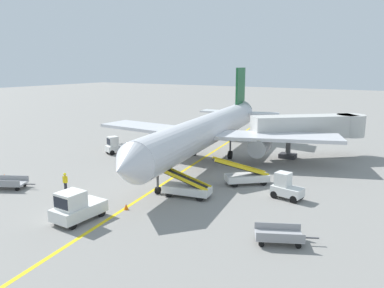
# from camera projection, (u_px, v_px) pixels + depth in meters

# --- Properties ---
(ground_plane) EXTENTS (300.00, 300.00, 0.00)m
(ground_plane) POSITION_uv_depth(u_px,v_px,m) (161.00, 189.00, 32.15)
(ground_plane) COLOR gray
(taxi_line_yellow) EXTENTS (11.86, 79.20, 0.01)m
(taxi_line_yellow) POSITION_uv_depth(u_px,v_px,m) (180.00, 173.00, 36.96)
(taxi_line_yellow) COLOR yellow
(taxi_line_yellow) RESTS_ON ground
(airliner) EXTENTS (28.31, 35.29, 10.10)m
(airliner) POSITION_uv_depth(u_px,v_px,m) (208.00, 130.00, 41.17)
(airliner) COLOR silver
(airliner) RESTS_ON ground
(jet_bridge) EXTENTS (11.44, 10.07, 4.85)m
(jet_bridge) POSITION_uv_depth(u_px,v_px,m) (315.00, 127.00, 42.63)
(jet_bridge) COLOR beige
(jet_bridge) RESTS_ON ground
(pushback_tug) EXTENTS (2.06, 3.68, 2.20)m
(pushback_tug) POSITION_uv_depth(u_px,v_px,m) (76.00, 207.00, 25.33)
(pushback_tug) COLOR silver
(pushback_tug) RESTS_ON ground
(baggage_tug_near_wing) EXTENTS (2.60, 1.72, 2.10)m
(baggage_tug_near_wing) POSITION_uv_depth(u_px,v_px,m) (286.00, 187.00, 29.66)
(baggage_tug_near_wing) COLOR silver
(baggage_tug_near_wing) RESTS_ON ground
(baggage_tug_by_cargo_door) EXTENTS (2.14, 2.72, 2.10)m
(baggage_tug_by_cargo_door) POSITION_uv_depth(u_px,v_px,m) (115.00, 146.00, 44.85)
(baggage_tug_by_cargo_door) COLOR silver
(baggage_tug_by_cargo_door) RESTS_ON ground
(belt_loader_forward_hold) EXTENTS (4.61, 4.20, 2.59)m
(belt_loader_forward_hold) POSITION_uv_depth(u_px,v_px,m) (246.00, 176.00, 33.25)
(belt_loader_forward_hold) COLOR silver
(belt_loader_forward_hold) RESTS_ON ground
(belt_loader_aft_hold) EXTENTS (5.15, 2.12, 2.59)m
(belt_loader_aft_hold) POSITION_uv_depth(u_px,v_px,m) (186.00, 187.00, 30.16)
(belt_loader_aft_hold) COLOR silver
(belt_loader_aft_hold) RESTS_ON ground
(baggage_cart_loaded) EXTENTS (3.72, 2.65, 0.94)m
(baggage_cart_loaded) POSITION_uv_depth(u_px,v_px,m) (9.00, 183.00, 32.18)
(baggage_cart_loaded) COLOR #A5A5A8
(baggage_cart_loaded) RESTS_ON ground
(baggage_cart_empty_trailing) EXTENTS (3.75, 2.58, 0.94)m
(baggage_cart_empty_trailing) POSITION_uv_depth(u_px,v_px,m) (279.00, 236.00, 22.28)
(baggage_cart_empty_trailing) COLOR #A5A5A8
(baggage_cart_empty_trailing) RESTS_ON ground
(ground_crew_marshaller) EXTENTS (0.36, 0.24, 1.70)m
(ground_crew_marshaller) POSITION_uv_depth(u_px,v_px,m) (65.00, 182.00, 31.06)
(ground_crew_marshaller) COLOR #26262D
(ground_crew_marshaller) RESTS_ON ground
(safety_cone_nose_left) EXTENTS (0.36, 0.36, 0.44)m
(safety_cone_nose_left) POSITION_uv_depth(u_px,v_px,m) (133.00, 154.00, 43.88)
(safety_cone_nose_left) COLOR orange
(safety_cone_nose_left) RESTS_ON ground
(safety_cone_nose_right) EXTENTS (0.36, 0.36, 0.44)m
(safety_cone_nose_right) POSITION_uv_depth(u_px,v_px,m) (254.00, 153.00, 44.18)
(safety_cone_nose_right) COLOR orange
(safety_cone_nose_right) RESTS_ON ground
(safety_cone_wingtip_left) EXTENTS (0.36, 0.36, 0.44)m
(safety_cone_wingtip_left) POSITION_uv_depth(u_px,v_px,m) (149.00, 145.00, 48.90)
(safety_cone_wingtip_left) COLOR orange
(safety_cone_wingtip_left) RESTS_ON ground
(safety_cone_wingtip_right) EXTENTS (0.36, 0.36, 0.44)m
(safety_cone_wingtip_right) POSITION_uv_depth(u_px,v_px,m) (126.00, 207.00, 27.50)
(safety_cone_wingtip_right) COLOR orange
(safety_cone_wingtip_right) RESTS_ON ground
(safety_cone_tail_area) EXTENTS (0.36, 0.36, 0.44)m
(safety_cone_tail_area) POSITION_uv_depth(u_px,v_px,m) (4.00, 176.00, 35.05)
(safety_cone_tail_area) COLOR orange
(safety_cone_tail_area) RESTS_ON ground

